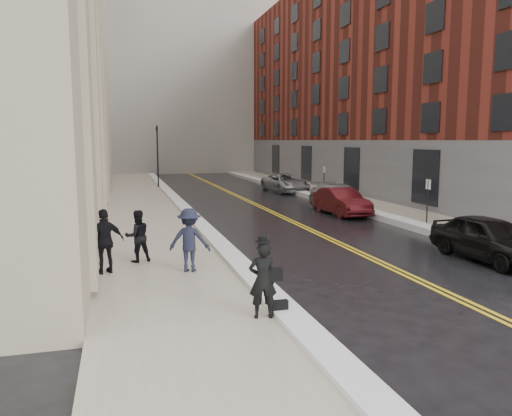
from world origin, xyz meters
TOP-DOWN VIEW (x-y plane):
  - ground at (0.00, 0.00)m, footprint 160.00×160.00m
  - sidewalk_left at (-4.50, 16.00)m, footprint 4.00×64.00m
  - sidewalk_right at (9.00, 16.00)m, footprint 3.00×64.00m
  - lane_stripe_a at (2.38, 16.00)m, footprint 0.12×64.00m
  - lane_stripe_b at (2.62, 16.00)m, footprint 0.12×64.00m
  - snow_ridge_left at (-2.20, 16.00)m, footprint 0.70×60.80m
  - snow_ridge_right at (7.15, 16.00)m, footprint 0.85×60.80m
  - building_right at (17.50, 23.00)m, footprint 14.00×50.00m
  - tower_far_right at (14.00, 66.00)m, footprint 22.00×18.00m
  - traffic_signal at (-2.60, 30.00)m, footprint 0.18×0.15m
  - parking_sign_near at (7.90, 8.00)m, footprint 0.06×0.35m
  - parking_sign_far at (7.90, 20.00)m, footprint 0.06×0.35m
  - car_black at (6.11, 1.87)m, footprint 1.93×4.51m
  - car_maroon at (5.79, 12.65)m, footprint 1.66×4.46m
  - car_silver_near at (6.30, 14.15)m, footprint 2.17×5.24m
  - car_silver_far at (6.74, 24.82)m, footprint 2.88×5.36m
  - pedestrian_main at (-2.80, -1.71)m, footprint 0.67×0.49m
  - pedestrian_a at (-5.23, 4.23)m, footprint 0.94×0.81m
  - pedestrian_b at (-3.79, 2.62)m, footprint 1.37×1.05m
  - pedestrian_c at (-6.19, 3.05)m, footprint 1.20×0.81m

SIDE VIEW (x-z plane):
  - ground at x=0.00m, z-range 0.00..0.00m
  - lane_stripe_a at x=2.38m, z-range 0.00..0.01m
  - lane_stripe_b at x=2.62m, z-range 0.00..0.01m
  - sidewalk_left at x=-4.50m, z-range 0.00..0.15m
  - sidewalk_right at x=9.00m, z-range 0.00..0.15m
  - snow_ridge_left at x=-2.20m, z-range 0.00..0.26m
  - snow_ridge_right at x=7.15m, z-range 0.00..0.30m
  - car_silver_far at x=6.74m, z-range 0.00..1.43m
  - car_maroon at x=5.79m, z-range 0.00..1.46m
  - car_silver_near at x=6.30m, z-range 0.00..1.52m
  - car_black at x=6.11m, z-range 0.00..1.52m
  - pedestrian_a at x=-5.23m, z-range 0.15..1.81m
  - pedestrian_main at x=-2.80m, z-range 0.15..1.84m
  - pedestrian_b at x=-3.79m, z-range 0.15..2.03m
  - pedestrian_c at x=-6.19m, z-range 0.15..2.05m
  - parking_sign_near at x=7.90m, z-range 0.24..2.47m
  - parking_sign_far at x=7.90m, z-range 0.24..2.47m
  - traffic_signal at x=-2.60m, z-range 0.48..5.68m
  - building_right at x=17.50m, z-range 0.00..18.00m
  - tower_far_right at x=14.00m, z-range 0.00..44.00m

